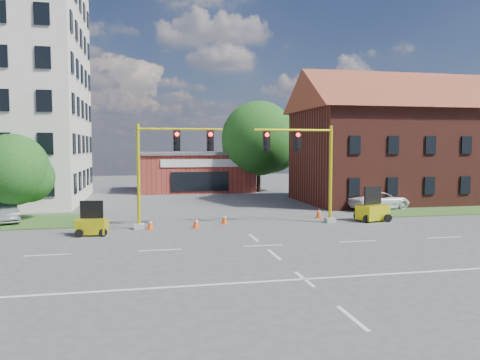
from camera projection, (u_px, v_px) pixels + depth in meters
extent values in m
plane|color=#434346|center=(263.00, 246.00, 22.98)|extent=(120.00, 120.00, 0.00)
cube|color=#2E531F|center=(463.00, 211.00, 35.42)|extent=(14.00, 4.00, 0.08)
cube|color=maroon|center=(196.00, 173.00, 52.14)|extent=(12.00, 8.00, 4.00)
cube|color=#525154|center=(195.00, 153.00, 51.99)|extent=(12.40, 8.40, 0.30)
cube|color=silver|center=(200.00, 163.00, 48.10)|extent=(8.00, 0.10, 0.80)
cube|color=black|center=(200.00, 182.00, 48.23)|extent=(6.00, 0.10, 2.00)
cube|color=#552219|center=(412.00, 157.00, 41.98)|extent=(20.00, 10.00, 8.00)
cylinder|color=#352013|center=(259.00, 173.00, 50.52)|extent=(0.44, 0.44, 4.11)
sphere|color=#164816|center=(259.00, 138.00, 50.26)|extent=(8.03, 8.03, 8.03)
sphere|color=#164816|center=(272.00, 147.00, 50.95)|extent=(5.62, 5.62, 5.62)
cylinder|color=#352013|center=(14.00, 203.00, 30.31)|extent=(0.44, 0.44, 2.40)
sphere|color=#164816|center=(12.00, 170.00, 30.15)|extent=(4.65, 4.65, 4.65)
sphere|color=#164816|center=(29.00, 178.00, 30.67)|extent=(3.25, 3.25, 3.25)
cube|color=gray|center=(139.00, 227.00, 27.61)|extent=(0.60, 0.60, 0.30)
cylinder|color=yellow|center=(139.00, 177.00, 27.40)|extent=(0.20, 0.20, 6.20)
cylinder|color=yellow|center=(181.00, 129.00, 27.71)|extent=(5.00, 0.14, 0.14)
cube|color=black|center=(177.00, 141.00, 27.71)|extent=(0.40, 0.32, 1.20)
cube|color=black|center=(210.00, 141.00, 28.12)|extent=(0.40, 0.32, 1.20)
sphere|color=#FF0C07|center=(177.00, 134.00, 27.51)|extent=(0.24, 0.24, 0.24)
cube|color=gray|center=(330.00, 220.00, 30.04)|extent=(0.60, 0.60, 0.30)
cylinder|color=yellow|center=(331.00, 174.00, 29.84)|extent=(0.20, 0.20, 6.20)
cylinder|color=yellow|center=(294.00, 130.00, 29.14)|extent=(5.00, 0.14, 0.14)
cube|color=black|center=(297.00, 141.00, 29.24)|extent=(0.40, 0.32, 1.20)
cube|color=black|center=(266.00, 141.00, 28.83)|extent=(0.40, 0.32, 1.20)
sphere|color=#FF0C07|center=(298.00, 135.00, 29.03)|extent=(0.24, 0.24, 0.24)
cube|color=yellow|center=(92.00, 226.00, 25.68)|extent=(1.74, 1.30, 0.80)
cube|color=black|center=(92.00, 209.00, 25.61)|extent=(1.25, 0.30, 0.98)
cube|color=yellow|center=(372.00, 212.00, 30.63)|extent=(2.20, 1.82, 0.95)
cube|color=black|center=(373.00, 195.00, 30.55)|extent=(1.43, 0.61, 1.16)
cube|color=#ED500C|center=(196.00, 228.00, 27.97)|extent=(0.38, 0.38, 0.04)
cone|color=#ED500C|center=(196.00, 222.00, 27.94)|extent=(0.40, 0.40, 0.70)
cylinder|color=silver|center=(196.00, 221.00, 27.94)|extent=(0.27, 0.27, 0.09)
cube|color=#ED500C|center=(150.00, 229.00, 27.50)|extent=(0.38, 0.38, 0.04)
cone|color=#ED500C|center=(150.00, 224.00, 27.47)|extent=(0.40, 0.40, 0.70)
cylinder|color=silver|center=(150.00, 222.00, 27.47)|extent=(0.27, 0.27, 0.09)
cube|color=#ED500C|center=(224.00, 224.00, 29.41)|extent=(0.38, 0.38, 0.04)
cone|color=#ED500C|center=(224.00, 219.00, 29.39)|extent=(0.40, 0.40, 0.70)
cylinder|color=silver|center=(224.00, 217.00, 29.39)|extent=(0.27, 0.27, 0.09)
cube|color=#ED500C|center=(319.00, 217.00, 32.06)|extent=(0.38, 0.38, 0.04)
cone|color=#ED500C|center=(319.00, 213.00, 32.04)|extent=(0.40, 0.40, 0.70)
cylinder|color=silver|center=(319.00, 212.00, 32.04)|extent=(0.27, 0.27, 0.09)
imported|color=white|center=(378.00, 200.00, 36.27)|extent=(5.57, 3.50, 1.43)
imported|color=#95969C|center=(2.00, 211.00, 30.04)|extent=(3.15, 4.67, 1.45)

